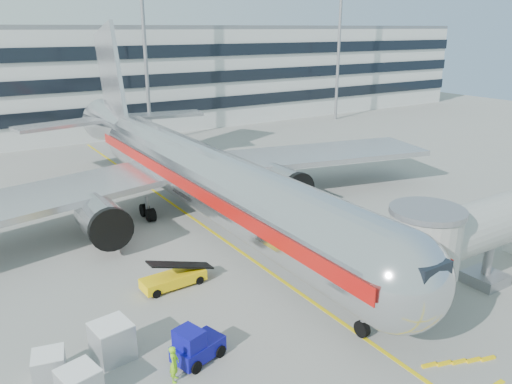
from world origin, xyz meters
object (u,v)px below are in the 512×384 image
main_jet (193,171)px  ramp_worker (174,364)px  cargo_container_right (112,341)px  belt_loader (173,278)px  baggage_tug (195,346)px  cargo_container_left (49,367)px

main_jet → ramp_worker: (-9.56, -17.64, -3.34)m
cargo_container_right → belt_loader: bearing=42.7°
baggage_tug → cargo_container_left: 6.57m
belt_loader → cargo_container_right: (-5.31, -4.90, 0.36)m
ramp_worker → cargo_container_right: bearing=64.3°
main_jet → ramp_worker: bearing=-118.5°
cargo_container_right → ramp_worker: size_ratio=1.09×
belt_loader → main_jet: bearing=57.5°
baggage_tug → cargo_container_left: baggage_tug is taller
cargo_container_left → ramp_worker: 5.61m
belt_loader → cargo_container_right: bearing=-137.3°
baggage_tug → ramp_worker: (-1.44, -0.78, 0.09)m
belt_loader → cargo_container_left: (-8.24, -5.10, 0.17)m
cargo_container_right → cargo_container_left: bearing=-176.1°
cargo_container_left → cargo_container_right: 2.94m
baggage_tug → cargo_container_right: size_ratio=1.42×
main_jet → belt_loader: 11.92m
baggage_tug → cargo_container_right: 4.05m
belt_loader → ramp_worker: (-3.48, -8.07, 0.32)m
belt_loader → baggage_tug: belt_loader is taller
main_jet → cargo_container_right: size_ratio=26.09×
main_jet → cargo_container_left: bearing=-134.3°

